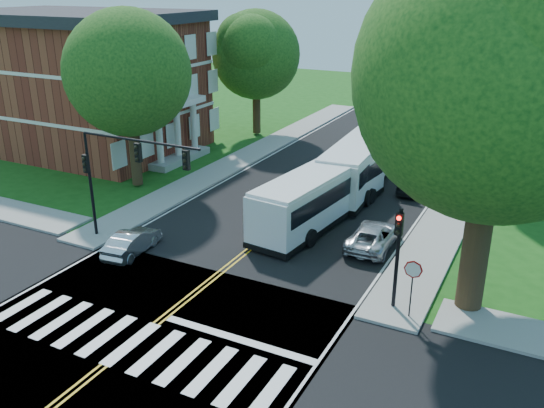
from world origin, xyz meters
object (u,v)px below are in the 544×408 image
Objects in this scene: signal_ne at (398,246)px; bus_lead at (323,192)px; signal_nw at (122,165)px; dark_sedan at (416,184)px; hatchback at (132,242)px; suv at (373,236)px; bus_follow at (363,160)px.

signal_ne is 0.36× the size of bus_lead.
signal_nw reaches higher than dark_sedan.
signal_nw is 1.93× the size of hatchback.
bus_lead is at bearing -32.32° from suv.
hatchback is at bearing -176.89° from signal_ne.
dark_sedan is (11.34, 14.85, -3.80)m from signal_nw.
signal_ne is 1.12× the size of dark_sedan.
signal_nw is 1.62× the size of signal_ne.
hatchback is at bearing 57.98° from bus_lead.
hatchback is at bearing 29.49° from suv.
bus_follow is 3.42× the size of hatchback.
dark_sedan is (3.60, 0.15, -1.14)m from bus_follow.
signal_nw is at bearing -48.15° from hatchback.
bus_lead is at bearing 45.75° from signal_nw.
signal_ne is at bearing 176.62° from hatchback.
signal_ne reaches higher than hatchback.
bus_follow is at bearing 8.50° from dark_sedan.
bus_follow is at bearing -68.84° from suv.
bus_follow is 2.83× the size of suv.
suv is (10.65, 6.22, 0.01)m from hatchback.
bus_follow is 9.97m from suv.
signal_nw is 3.91m from hatchback.
bus_lead is 0.96× the size of bus_follow.
signal_nw is 1.60× the size of suv.
signal_ne is 15.27m from dark_sedan.
bus_follow is at bearing -84.17° from bus_lead.
bus_follow is 3.78m from dark_sedan.
bus_lead is at bearing 68.24° from dark_sedan.
dark_sedan is (-2.71, 14.84, -2.38)m from signal_ne.
bus_follow reaches higher than bus_lead.
hatchback is (-13.26, -0.72, -2.34)m from signal_ne.
signal_nw is 11.28m from bus_lead.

